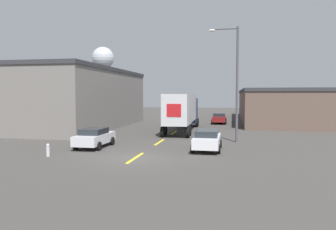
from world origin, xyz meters
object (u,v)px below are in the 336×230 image
fire_hydrant (48,150)px  parked_car_right_near (207,140)px  street_lamp (234,77)px  semi_truck (183,109)px  water_tower (103,59)px  parked_car_right_far (219,118)px  parked_car_left_near (95,137)px

fire_hydrant → parked_car_right_near: bearing=23.6°
street_lamp → fire_hydrant: bearing=-143.1°
semi_truck → fire_hydrant: 17.35m
parked_car_right_near → water_tower: (-27.91, 49.61, 11.44)m
semi_truck → water_tower: water_tower is taller
parked_car_right_far → semi_truck: bearing=-109.9°
water_tower → parked_car_right_near: bearing=-60.6°
fire_hydrant → water_tower: bearing=108.8°
parked_car_right_far → fire_hydrant: parked_car_right_far is taller
parked_car_right_far → street_lamp: 17.87m
semi_truck → parked_car_right_far: (3.50, 9.67, -1.58)m
parked_car_right_near → fire_hydrant: size_ratio=5.07×
parked_car_left_near → street_lamp: (10.03, 4.73, 4.56)m
semi_truck → parked_car_right_far: size_ratio=3.21×
water_tower → street_lamp: size_ratio=1.60×
parked_car_right_far → parked_car_right_near: size_ratio=1.00×
semi_truck → parked_car_right_near: semi_truck is taller
parked_car_right_near → fire_hydrant: (-9.62, -4.21, -0.35)m
parked_car_right_near → fire_hydrant: parked_car_right_near is taller
semi_truck → parked_car_right_near: 12.51m
semi_truck → fire_hydrant: bearing=-112.4°
parked_car_left_near → parked_car_right_near: (8.21, 0.34, 0.00)m
semi_truck → parked_car_left_near: (-4.71, -12.25, -1.58)m
semi_truck → water_tower: size_ratio=0.88×
street_lamp → water_tower: bearing=123.3°
water_tower → street_lamp: (29.73, -45.21, -6.88)m
parked_car_right_near → water_tower: water_tower is taller
water_tower → fire_hydrant: (18.29, -53.82, -11.79)m
semi_truck → water_tower: (-24.41, 37.70, 9.86)m
parked_car_right_near → water_tower: bearing=119.4°
semi_truck → parked_car_right_far: bearing=68.5°
parked_car_left_near → street_lamp: street_lamp is taller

